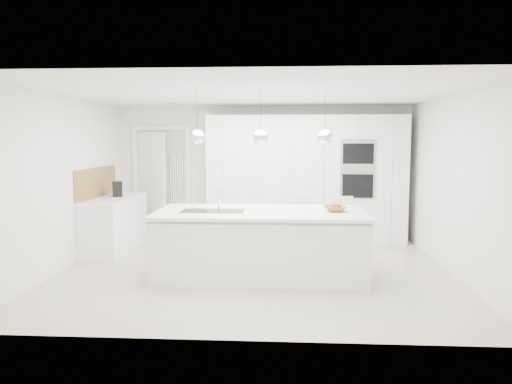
# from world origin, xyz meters

# --- Properties ---
(floor) EXTENTS (5.50, 5.50, 0.00)m
(floor) POSITION_xyz_m (0.00, 0.00, 0.00)
(floor) COLOR #B8AC92
(floor) RESTS_ON ground
(wall_back) EXTENTS (5.50, 0.00, 5.50)m
(wall_back) POSITION_xyz_m (0.00, 2.50, 1.25)
(wall_back) COLOR white
(wall_back) RESTS_ON ground
(wall_left) EXTENTS (0.00, 5.00, 5.00)m
(wall_left) POSITION_xyz_m (-2.75, 0.00, 1.25)
(wall_left) COLOR white
(wall_left) RESTS_ON ground
(ceiling) EXTENTS (5.50, 5.50, 0.00)m
(ceiling) POSITION_xyz_m (0.00, 0.00, 2.50)
(ceiling) COLOR white
(ceiling) RESTS_ON wall_back
(tall_cabinets) EXTENTS (3.60, 0.60, 2.30)m
(tall_cabinets) POSITION_xyz_m (0.80, 2.20, 1.15)
(tall_cabinets) COLOR white
(tall_cabinets) RESTS_ON floor
(oven_stack) EXTENTS (0.62, 0.04, 1.05)m
(oven_stack) POSITION_xyz_m (1.70, 1.89, 1.35)
(oven_stack) COLOR #A5A5A8
(oven_stack) RESTS_ON tall_cabinets
(doorway_frame) EXTENTS (1.11, 0.08, 2.13)m
(doorway_frame) POSITION_xyz_m (-1.95, 2.47, 1.02)
(doorway_frame) COLOR white
(doorway_frame) RESTS_ON floor
(hallway_door) EXTENTS (0.76, 0.38, 2.00)m
(hallway_door) POSITION_xyz_m (-2.20, 2.42, 1.00)
(hallway_door) COLOR white
(hallway_door) RESTS_ON floor
(radiator) EXTENTS (0.32, 0.04, 1.40)m
(radiator) POSITION_xyz_m (-1.63, 2.46, 0.85)
(radiator) COLOR white
(radiator) RESTS_ON floor
(left_base_cabinets) EXTENTS (0.60, 1.80, 0.86)m
(left_base_cabinets) POSITION_xyz_m (-2.45, 1.20, 0.43)
(left_base_cabinets) COLOR white
(left_base_cabinets) RESTS_ON floor
(left_worktop) EXTENTS (0.62, 1.82, 0.04)m
(left_worktop) POSITION_xyz_m (-2.45, 1.20, 0.88)
(left_worktop) COLOR white
(left_worktop) RESTS_ON left_base_cabinets
(oak_backsplash) EXTENTS (0.02, 1.80, 0.50)m
(oak_backsplash) POSITION_xyz_m (-2.74, 1.20, 1.15)
(oak_backsplash) COLOR olive
(oak_backsplash) RESTS_ON wall_left
(island_base) EXTENTS (2.80, 1.20, 0.86)m
(island_base) POSITION_xyz_m (0.10, -0.30, 0.43)
(island_base) COLOR white
(island_base) RESTS_ON floor
(island_worktop) EXTENTS (2.84, 1.40, 0.04)m
(island_worktop) POSITION_xyz_m (0.10, -0.25, 0.88)
(island_worktop) COLOR white
(island_worktop) RESTS_ON island_base
(island_sink) EXTENTS (0.84, 0.44, 0.18)m
(island_sink) POSITION_xyz_m (-0.55, -0.30, 0.82)
(island_sink) COLOR #3F3F42
(island_sink) RESTS_ON island_worktop
(island_tap) EXTENTS (0.02, 0.02, 0.30)m
(island_tap) POSITION_xyz_m (-0.50, -0.10, 1.05)
(island_tap) COLOR white
(island_tap) RESTS_ON island_worktop
(pendant_left) EXTENTS (0.20, 0.20, 0.20)m
(pendant_left) POSITION_xyz_m (-0.75, -0.30, 1.90)
(pendant_left) COLOR white
(pendant_left) RESTS_ON ceiling
(pendant_mid) EXTENTS (0.20, 0.20, 0.20)m
(pendant_mid) POSITION_xyz_m (0.10, -0.30, 1.90)
(pendant_mid) COLOR white
(pendant_mid) RESTS_ON ceiling
(pendant_right) EXTENTS (0.20, 0.20, 0.20)m
(pendant_right) POSITION_xyz_m (0.95, -0.30, 1.90)
(pendant_right) COLOR white
(pendant_right) RESTS_ON ceiling
(fruit_bowl) EXTENTS (0.32, 0.32, 0.07)m
(fruit_bowl) POSITION_xyz_m (1.10, -0.25, 0.94)
(fruit_bowl) COLOR olive
(fruit_bowl) RESTS_ON island_worktop
(espresso_machine) EXTENTS (0.23, 0.28, 0.26)m
(espresso_machine) POSITION_xyz_m (-2.43, 1.33, 1.03)
(espresso_machine) COLOR black
(espresso_machine) RESTS_ON left_worktop
(bar_stool_left) EXTENTS (0.46, 0.53, 0.97)m
(bar_stool_left) POSITION_xyz_m (0.67, 0.68, 0.49)
(bar_stool_left) COLOR white
(bar_stool_left) RESTS_ON floor
(bar_stool_right) EXTENTS (0.41, 0.51, 1.00)m
(bar_stool_right) POSITION_xyz_m (1.30, 0.49, 0.50)
(bar_stool_right) COLOR white
(bar_stool_right) RESTS_ON floor
(apple_a) EXTENTS (0.08, 0.08, 0.08)m
(apple_a) POSITION_xyz_m (1.09, -0.29, 0.97)
(apple_a) COLOR #AB2610
(apple_a) RESTS_ON fruit_bowl
(apple_b) EXTENTS (0.08, 0.08, 0.08)m
(apple_b) POSITION_xyz_m (1.13, -0.31, 0.97)
(apple_b) COLOR #AB2610
(apple_b) RESTS_ON fruit_bowl
(apple_c) EXTENTS (0.08, 0.08, 0.08)m
(apple_c) POSITION_xyz_m (1.10, -0.23, 0.97)
(apple_c) COLOR #AB2610
(apple_c) RESTS_ON fruit_bowl
(banana_bunch) EXTENTS (0.24, 0.17, 0.22)m
(banana_bunch) POSITION_xyz_m (1.11, -0.25, 1.02)
(banana_bunch) COLOR yellow
(banana_bunch) RESTS_ON fruit_bowl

